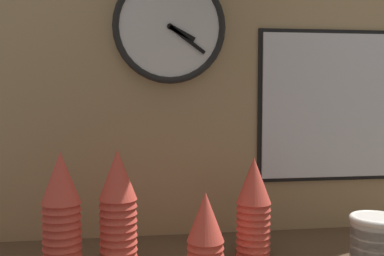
{
  "coord_description": "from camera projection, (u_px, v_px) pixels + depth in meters",
  "views": [
    {
      "loc": [
        -0.28,
        -1.15,
        0.43
      ],
      "look_at": [
        -0.1,
        0.04,
        0.34
      ],
      "focal_mm": 45.0,
      "sensor_mm": 36.0,
      "label": 1
    }
  ],
  "objects": [
    {
      "name": "wall_tiled_back",
      "position": [
        215.0,
        58.0,
        1.43
      ],
      "size": [
        1.6,
        0.03,
        1.05
      ],
      "color": "tan",
      "rests_on": "ground_plane"
    },
    {
      "name": "cup_stack_left",
      "position": [
        62.0,
        215.0,
        1.09
      ],
      "size": [
        0.09,
        0.09,
        0.29
      ],
      "color": "#DB4C3D",
      "rests_on": "ground_plane"
    },
    {
      "name": "wall_clock",
      "position": [
        170.0,
        27.0,
        1.37
      ],
      "size": [
        0.33,
        0.03,
        0.33
      ],
      "color": "white"
    },
    {
      "name": "bowl_stack_right",
      "position": [
        375.0,
        239.0,
        1.18
      ],
      "size": [
        0.13,
        0.13,
        0.12
      ],
      "color": "beige",
      "rests_on": "ground_plane"
    },
    {
      "name": "cup_stack_center_left",
      "position": [
        118.0,
        211.0,
        1.14
      ],
      "size": [
        0.09,
        0.09,
        0.29
      ],
      "color": "#DB4C3D",
      "rests_on": "ground_plane"
    },
    {
      "name": "cup_stack_center_right",
      "position": [
        254.0,
        207.0,
        1.24
      ],
      "size": [
        0.09,
        0.09,
        0.26
      ],
      "color": "#DB4C3D",
      "rests_on": "ground_plane"
    },
    {
      "name": "menu_board",
      "position": [
        325.0,
        106.0,
        1.47
      ],
      "size": [
        0.42,
        0.01,
        0.46
      ],
      "color": "black"
    },
    {
      "name": "cup_stack_center",
      "position": [
        206.0,
        231.0,
        1.15
      ],
      "size": [
        0.09,
        0.09,
        0.19
      ],
      "color": "#DB4C3D",
      "rests_on": "ground_plane"
    }
  ]
}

